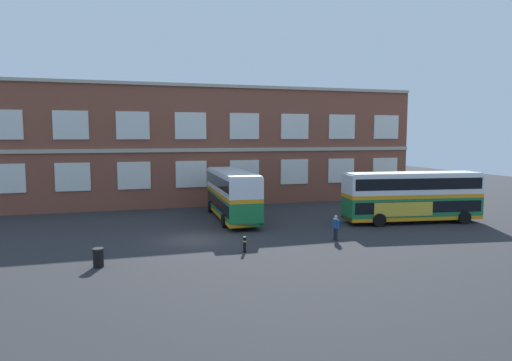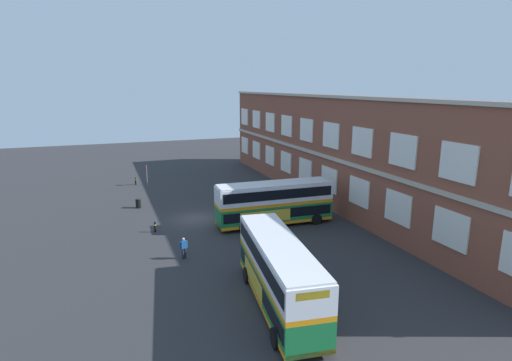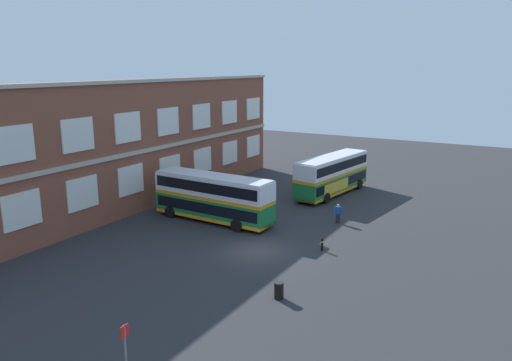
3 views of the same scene
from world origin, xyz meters
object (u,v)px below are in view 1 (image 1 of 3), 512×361
object	(u,v)px
double_decker_middle	(412,196)
double_decker_near	(232,194)
safety_bollard_east	(245,244)
station_litter_bin	(98,258)
waiting_passenger	(336,227)

from	to	relation	value
double_decker_middle	double_decker_near	bearing A→B (deg)	157.79
safety_bollard_east	double_decker_middle	bearing A→B (deg)	19.11
double_decker_middle	station_litter_bin	world-z (taller)	double_decker_middle
station_litter_bin	safety_bollard_east	xyz separation A→B (m)	(8.29, 0.75, -0.03)
double_decker_middle	safety_bollard_east	bearing A→B (deg)	-160.89
double_decker_near	safety_bollard_east	bearing A→B (deg)	-99.68
double_decker_near	double_decker_middle	xyz separation A→B (m)	(13.59, -5.55, 0.00)
safety_bollard_east	double_decker_near	bearing A→B (deg)	80.32
station_litter_bin	safety_bollard_east	world-z (taller)	station_litter_bin
waiting_passenger	double_decker_middle	bearing A→B (deg)	24.70
waiting_passenger	station_litter_bin	xyz separation A→B (m)	(-14.98, -2.07, -0.41)
double_decker_near	safety_bollard_east	size ratio (longest dim) A/B	11.68
double_decker_near	double_decker_middle	bearing A→B (deg)	-22.21
double_decker_middle	waiting_passenger	xyz separation A→B (m)	(-8.76, -4.03, -1.22)
double_decker_near	safety_bollard_east	world-z (taller)	double_decker_near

